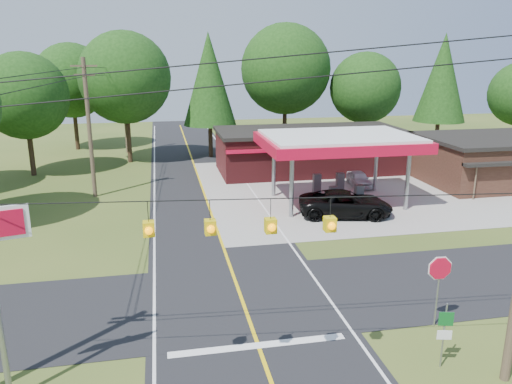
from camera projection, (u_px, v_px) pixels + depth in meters
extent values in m
plane|color=#374D1B|center=(242.00, 300.00, 21.46)|extent=(120.00, 120.00, 0.00)
cube|color=black|center=(242.00, 299.00, 21.46)|extent=(8.00, 120.00, 0.02)
cube|color=black|center=(242.00, 299.00, 21.46)|extent=(70.00, 7.00, 0.02)
cube|color=yellow|center=(242.00, 299.00, 21.46)|extent=(0.15, 110.00, 0.00)
cylinder|color=gray|center=(292.00, 186.00, 31.75)|extent=(0.28, 0.28, 4.20)
cylinder|color=gray|center=(274.00, 169.00, 36.48)|extent=(0.28, 0.28, 4.20)
cylinder|color=gray|center=(408.00, 180.00, 33.24)|extent=(0.28, 0.28, 4.20)
cylinder|color=gray|center=(376.00, 164.00, 37.97)|extent=(0.28, 0.28, 4.20)
cube|color=#BC0A29|center=(339.00, 142.00, 34.26)|extent=(10.60, 7.40, 0.70)
cube|color=white|center=(339.00, 136.00, 34.15)|extent=(10.00, 7.00, 0.25)
cube|color=#9E9B93|center=(346.00, 208.00, 33.69)|extent=(3.20, 0.90, 0.22)
cube|color=#3F3F44|center=(333.00, 197.00, 33.30)|extent=(0.55, 0.45, 1.50)
cube|color=#3F3F44|center=(359.00, 196.00, 33.63)|extent=(0.55, 0.45, 1.50)
cube|color=#9E9B93|center=(328.00, 194.00, 37.09)|extent=(3.20, 0.90, 0.22)
cube|color=#3F3F44|center=(317.00, 184.00, 36.70)|extent=(0.55, 0.45, 1.50)
cube|color=#3F3F44|center=(340.00, 183.00, 37.04)|extent=(0.55, 0.45, 1.50)
cube|color=#54181B|center=(309.00, 152.00, 44.59)|extent=(16.00, 7.00, 3.50)
cube|color=black|center=(310.00, 131.00, 44.08)|extent=(16.40, 7.40, 0.30)
cube|color=#BC0A29|center=(322.00, 148.00, 40.93)|extent=(16.00, 0.50, 0.25)
cylinder|color=#473828|center=(89.00, 129.00, 35.65)|extent=(0.30, 0.30, 10.00)
cube|color=#473828|center=(84.00, 66.00, 34.47)|extent=(1.80, 0.12, 0.12)
cube|color=#473828|center=(85.00, 75.00, 34.63)|extent=(1.40, 0.12, 0.12)
cylinder|color=#473828|center=(125.00, 108.00, 52.07)|extent=(0.30, 0.30, 9.50)
cube|color=gold|center=(149.00, 229.00, 13.94)|extent=(0.32, 0.32, 0.42)
cube|color=gold|center=(210.00, 227.00, 14.07)|extent=(0.32, 0.32, 0.42)
cube|color=gold|center=(271.00, 226.00, 14.19)|extent=(0.32, 0.32, 0.42)
cube|color=gold|center=(330.00, 224.00, 14.32)|extent=(0.32, 0.32, 0.42)
cylinder|color=#332316|center=(31.00, 153.00, 42.91)|extent=(0.44, 0.44, 3.96)
sphere|color=#14340E|center=(24.00, 96.00, 41.61)|extent=(7.26, 7.26, 7.26)
cylinder|color=#332316|center=(129.00, 138.00, 48.08)|extent=(0.44, 0.44, 4.68)
sphere|color=#14340E|center=(125.00, 78.00, 46.55)|extent=(8.58, 8.58, 8.58)
cylinder|color=#332316|center=(210.00, 136.00, 50.56)|extent=(0.44, 0.44, 4.32)
cone|color=#14340E|center=(209.00, 79.00, 49.05)|extent=(5.28, 5.28, 9.00)
cylinder|color=#332316|center=(285.00, 129.00, 52.89)|extent=(0.44, 0.44, 5.04)
sphere|color=#14340E|center=(285.00, 69.00, 51.24)|extent=(9.24, 9.24, 9.24)
cylinder|color=#332316|center=(363.00, 134.00, 52.63)|extent=(0.44, 0.44, 3.96)
sphere|color=#14340E|center=(365.00, 88.00, 51.33)|extent=(7.26, 7.26, 7.26)
cylinder|color=#332316|center=(437.00, 132.00, 53.12)|extent=(0.44, 0.44, 4.32)
cone|color=#14340E|center=(442.00, 78.00, 51.61)|extent=(5.28, 5.28, 9.00)
cylinder|color=#332316|center=(76.00, 130.00, 54.58)|extent=(0.44, 0.44, 4.32)
sphere|color=#14340E|center=(71.00, 81.00, 53.16)|extent=(7.92, 7.92, 7.92)
imported|color=black|center=(345.00, 204.00, 32.27)|extent=(7.09, 7.09, 1.67)
imported|color=silver|center=(359.00, 179.00, 39.66)|extent=(3.77, 3.77, 1.18)
cylinder|color=gray|center=(437.00, 294.00, 19.06)|extent=(0.07, 0.07, 2.72)
cylinder|color=gray|center=(444.00, 336.00, 16.55)|extent=(0.06, 0.06, 2.38)
cube|color=#0C591E|center=(446.00, 319.00, 16.34)|extent=(0.48, 0.14, 0.49)
cube|color=white|center=(444.00, 335.00, 16.50)|extent=(0.48, 0.14, 0.32)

